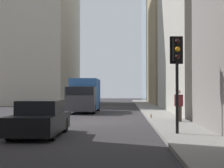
{
  "coord_description": "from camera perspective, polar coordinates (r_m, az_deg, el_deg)",
  "views": [
    {
      "loc": [
        -20.35,
        -2.01,
        1.8
      ],
      "look_at": [
        16.26,
        -0.69,
        2.53
      ],
      "focal_mm": 56.84,
      "sensor_mm": 36.0,
      "label": 1
    }
  ],
  "objects": [
    {
      "name": "discarded_bottle",
      "position": [
        22.09,
        6.31,
        -5.15
      ],
      "size": [
        0.07,
        0.07,
        0.27
      ],
      "color": "brown",
      "rests_on": "sidewalk_left"
    },
    {
      "name": "sidewalk_left",
      "position": [
        20.57,
        9.06,
        -5.94
      ],
      "size": [
        90.0,
        2.2,
        0.14
      ],
      "primitive_type": "cube",
      "color": "gray",
      "rests_on": "ground_plane"
    },
    {
      "name": "delivery_truck",
      "position": [
        29.93,
        -4.48,
        -1.78
      ],
      "size": [
        6.46,
        2.25,
        2.84
      ],
      "color": "#285699",
      "rests_on": "ground_plane"
    },
    {
      "name": "building_right_far",
      "position": [
        53.33,
        -11.85,
        10.52
      ],
      "size": [
        18.3,
        10.5,
        25.09
      ],
      "color": "#A8A091",
      "rests_on": "ground_plane"
    },
    {
      "name": "sidewalk_right",
      "position": [
        21.44,
        -15.7,
        -5.72
      ],
      "size": [
        90.0,
        2.2,
        0.14
      ],
      "primitive_type": "cube",
      "color": "gray",
      "rests_on": "ground_plane"
    },
    {
      "name": "sedan_black",
      "position": [
        14.59,
        -11.52,
        -5.57
      ],
      "size": [
        4.3,
        1.78,
        1.42
      ],
      "color": "black",
      "rests_on": "ground_plane"
    },
    {
      "name": "pedestrian",
      "position": [
        19.69,
        10.67,
        -3.21
      ],
      "size": [
        0.26,
        0.44,
        1.72
      ],
      "color": "#473D33",
      "rests_on": "sidewalk_left"
    },
    {
      "name": "traffic_light_foreground",
      "position": [
        14.14,
        10.41,
        3.58
      ],
      "size": [
        0.43,
        0.52,
        3.83
      ],
      "color": "black",
      "rests_on": "sidewalk_left"
    },
    {
      "name": "ground_plane",
      "position": [
        20.53,
        -3.59,
        -6.16
      ],
      "size": [
        135.0,
        135.0,
        0.0
      ],
      "primitive_type": "plane",
      "color": "#302D30"
    },
    {
      "name": "building_left_far",
      "position": [
        50.65,
        11.94,
        8.41
      ],
      "size": [
        15.37,
        10.0,
        20.36
      ],
      "color": "#9E8966",
      "rests_on": "ground_plane"
    }
  ]
}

